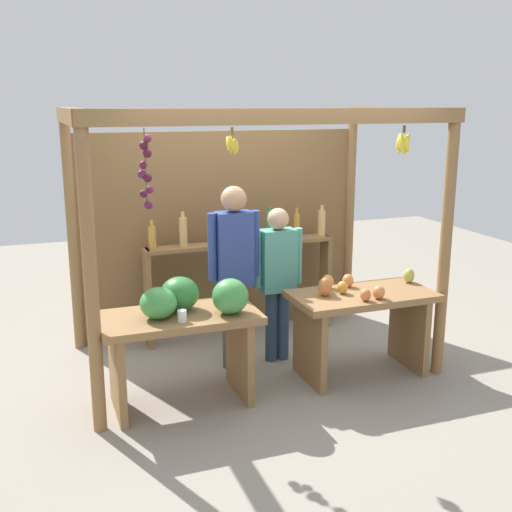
{
  "coord_description": "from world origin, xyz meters",
  "views": [
    {
      "loc": [
        -1.85,
        -5.21,
        2.37
      ],
      "look_at": [
        0.0,
        -0.17,
        1.05
      ],
      "focal_mm": 43.73,
      "sensor_mm": 36.0,
      "label": 1
    }
  ],
  "objects": [
    {
      "name": "market_stall",
      "position": [
        -0.0,
        0.4,
        1.35
      ],
      "size": [
        3.1,
        1.83,
        2.34
      ],
      "color": "olive",
      "rests_on": "ground"
    },
    {
      "name": "fruit_counter_right",
      "position": [
        0.81,
        -0.64,
        0.57
      ],
      "size": [
        1.25,
        0.64,
        0.92
      ],
      "color": "olive",
      "rests_on": "ground"
    },
    {
      "name": "ground_plane",
      "position": [
        0.0,
        0.0,
        0.0
      ],
      "size": [
        12.0,
        12.0,
        0.0
      ],
      "primitive_type": "plane",
      "color": "gray",
      "rests_on": "ground"
    },
    {
      "name": "bottle_shelf_unit",
      "position": [
        0.14,
        0.65,
        0.81
      ],
      "size": [
        1.99,
        0.22,
        1.35
      ],
      "color": "olive",
      "rests_on": "ground"
    },
    {
      "name": "vendor_man",
      "position": [
        -0.18,
        -0.1,
        1.01
      ],
      "size": [
        0.48,
        0.23,
        1.68
      ],
      "rotation": [
        0.0,
        0.0,
        0.08
      ],
      "color": "#474F42",
      "rests_on": "ground"
    },
    {
      "name": "fruit_counter_left",
      "position": [
        -0.78,
        -0.65,
        0.69
      ],
      "size": [
        1.25,
        0.65,
        1.04
      ],
      "color": "olive",
      "rests_on": "ground"
    },
    {
      "name": "vendor_woman",
      "position": [
        0.24,
        -0.09,
        0.86
      ],
      "size": [
        0.48,
        0.2,
        1.46
      ],
      "rotation": [
        0.0,
        0.0,
        -0.13
      ],
      "color": "navy",
      "rests_on": "ground"
    }
  ]
}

